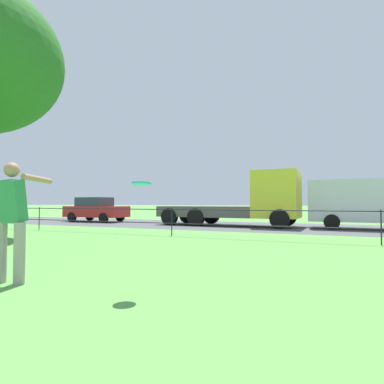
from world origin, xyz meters
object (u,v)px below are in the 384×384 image
(panel_van_far_right, at_px, (369,201))
(person_thrower, at_px, (11,217))
(frisbee, at_px, (141,184))
(flatbed_truck_far_left, at_px, (248,202))
(car_red_right, at_px, (96,209))

(panel_van_far_right, bearing_deg, person_thrower, -114.44)
(frisbee, bearing_deg, flatbed_truck_far_left, 97.03)
(person_thrower, relative_size, flatbed_truck_far_left, 0.24)
(car_red_right, height_order, panel_van_far_right, panel_van_far_right)
(frisbee, xyz_separation_m, car_red_right, (-11.35, 12.58, -0.67))
(person_thrower, height_order, frisbee, person_thrower)
(person_thrower, distance_m, car_red_right, 15.99)
(person_thrower, bearing_deg, frisbee, 11.20)
(frisbee, height_order, panel_van_far_right, panel_van_far_right)
(flatbed_truck_far_left, bearing_deg, car_red_right, 179.52)
(frisbee, distance_m, panel_van_far_right, 13.32)
(frisbee, xyz_separation_m, panel_van_far_right, (3.94, 12.72, -0.18))
(person_thrower, relative_size, panel_van_far_right, 0.35)
(person_thrower, height_order, panel_van_far_right, panel_van_far_right)
(flatbed_truck_far_left, bearing_deg, panel_van_far_right, 2.34)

